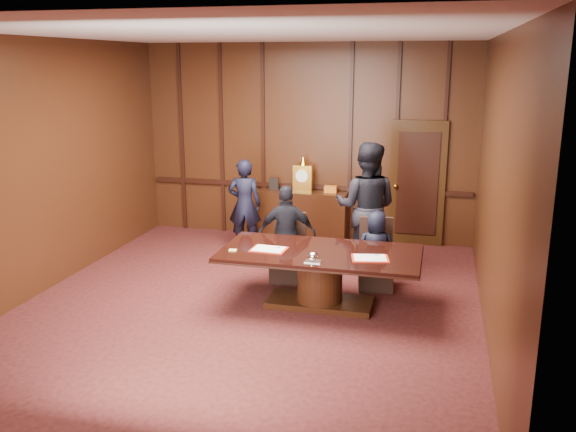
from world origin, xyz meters
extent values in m
plane|color=black|center=(0.00, 0.00, 0.00)|extent=(7.00, 7.00, 0.00)
plane|color=silver|center=(0.00, 0.00, 3.50)|extent=(7.00, 7.00, 0.00)
cube|color=black|center=(0.00, 3.50, 1.75)|extent=(6.00, 0.04, 3.50)
cube|color=black|center=(0.00, -3.50, 1.75)|extent=(6.00, 0.04, 3.50)
cube|color=black|center=(-3.00, 0.00, 1.75)|extent=(0.04, 7.00, 3.50)
cube|color=black|center=(3.00, 0.00, 1.75)|extent=(0.04, 7.00, 3.50)
cube|color=black|center=(0.00, 3.47, 0.95)|extent=(5.90, 0.05, 0.08)
cube|color=black|center=(2.00, 3.46, 1.10)|extent=(0.95, 0.06, 2.20)
sphere|color=gold|center=(1.63, 3.39, 1.05)|extent=(0.08, 0.08, 0.08)
cube|color=black|center=(0.00, 3.26, 0.45)|extent=(1.60, 0.45, 0.90)
cube|color=black|center=(-0.70, 3.26, 0.03)|extent=(0.12, 0.40, 0.06)
cube|color=black|center=(0.70, 3.26, 0.03)|extent=(0.12, 0.40, 0.06)
cube|color=gold|center=(0.00, 3.26, 1.14)|extent=(0.34, 0.18, 0.48)
cylinder|color=white|center=(0.00, 3.16, 1.20)|extent=(0.22, 0.03, 0.22)
cone|color=gold|center=(0.00, 3.26, 1.46)|extent=(0.14, 0.14, 0.16)
cube|color=black|center=(-0.55, 3.28, 1.01)|extent=(0.18, 0.04, 0.22)
cube|color=#CC6318|center=(0.50, 3.28, 0.96)|extent=(0.22, 0.12, 0.12)
cube|color=black|center=(0.90, 0.28, 0.04)|extent=(1.40, 0.60, 0.08)
cylinder|color=black|center=(0.90, 0.28, 0.39)|extent=(0.60, 0.60, 0.62)
cube|color=black|center=(0.90, 0.28, 0.71)|extent=(2.62, 1.32, 0.02)
cube|color=black|center=(0.90, 0.28, 0.73)|extent=(2.60, 1.30, 0.06)
cube|color=#B42110|center=(0.23, 0.17, 0.77)|extent=(0.48, 0.36, 0.01)
cube|color=white|center=(0.23, 0.17, 0.78)|extent=(0.42, 0.30, 0.01)
cube|color=#B42110|center=(1.57, 0.12, 0.77)|extent=(0.52, 0.41, 0.01)
cube|color=white|center=(1.57, 0.12, 0.78)|extent=(0.45, 0.35, 0.01)
cube|color=white|center=(0.90, -0.17, 0.77)|extent=(0.20, 0.14, 0.01)
ellipsoid|color=white|center=(0.90, -0.17, 0.82)|extent=(0.13, 0.13, 0.10)
cube|color=#DAD86B|center=(-0.22, 0.02, 0.77)|extent=(0.11, 0.08, 0.01)
cube|color=black|center=(0.25, 1.13, 0.23)|extent=(0.51, 0.51, 0.46)
cube|color=black|center=(0.24, 1.34, 0.72)|extent=(0.48, 0.09, 0.55)
cylinder|color=black|center=(0.05, 0.93, 0.12)|extent=(0.04, 0.04, 0.23)
cylinder|color=black|center=(0.45, 1.33, 0.12)|extent=(0.04, 0.04, 0.23)
cube|color=black|center=(1.55, 1.13, 0.23)|extent=(0.55, 0.55, 0.46)
cube|color=black|center=(1.52, 1.34, 0.72)|extent=(0.48, 0.13, 0.55)
cylinder|color=black|center=(1.35, 0.93, 0.12)|extent=(0.04, 0.04, 0.23)
cylinder|color=black|center=(1.75, 1.33, 0.12)|extent=(0.04, 0.04, 0.23)
imported|color=black|center=(0.25, 1.08, 0.72)|extent=(0.90, 0.53, 1.44)
imported|color=black|center=(1.55, 1.08, 0.57)|extent=(0.60, 0.43, 1.15)
imported|color=black|center=(-0.86, 2.50, 0.78)|extent=(0.62, 0.45, 1.57)
imported|color=black|center=(1.30, 1.89, 1.00)|extent=(1.02, 0.81, 2.01)
camera|label=1|loc=(2.34, -7.20, 3.18)|focal=38.00mm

